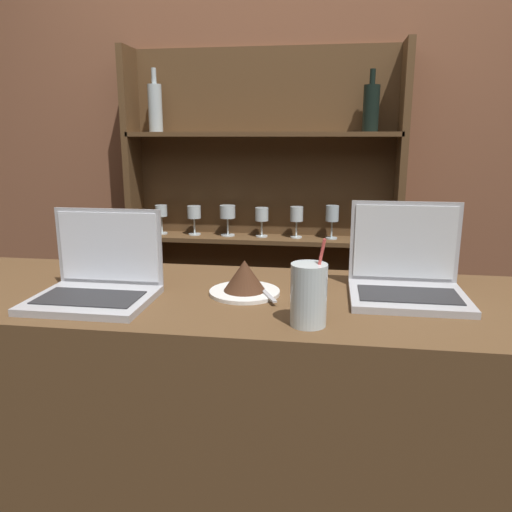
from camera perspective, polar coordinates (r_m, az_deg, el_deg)
The scene contains 7 objects.
bar_counter at distance 1.57m, azimuth 0.93°, elevation -23.63°, with size 2.13×0.58×1.08m.
back_wall at distance 2.36m, azimuth 4.58°, elevation 10.07°, with size 7.00×0.06×2.70m.
back_shelf at distance 2.35m, azimuth 0.79°, elevation 0.82°, with size 1.23×0.18×1.87m.
laptop_near at distance 1.35m, azimuth -17.63°, elevation -2.75°, with size 0.30×0.24×0.22m.
laptop_far at distance 1.36m, azimuth 16.82°, elevation -2.29°, with size 0.29×0.24×0.24m.
cake_plate at distance 1.32m, azimuth -1.31°, elevation -2.73°, with size 0.19×0.19×0.09m.
water_glass at distance 1.11m, azimuth 6.04°, elevation -4.41°, with size 0.08×0.08×0.20m.
Camera 1 is at (0.16, -0.95, 1.49)m, focal length 35.00 mm.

